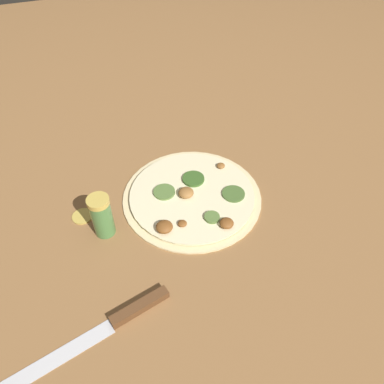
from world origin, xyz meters
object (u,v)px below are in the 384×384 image
object	(u,v)px
pizza	(192,196)
spice_jar	(102,216)
knife	(116,321)
loose_cap	(82,216)

from	to	relation	value
pizza	spice_jar	distance (m)	0.22
knife	loose_cap	size ratio (longest dim) A/B	7.13
spice_jar	loose_cap	world-z (taller)	spice_jar
pizza	spice_jar	bearing A→B (deg)	8.27
pizza	spice_jar	world-z (taller)	spice_jar
knife	loose_cap	world-z (taller)	knife
knife	loose_cap	distance (m)	0.28
knife	spice_jar	bearing A→B (deg)	-109.71
pizza	loose_cap	bearing A→B (deg)	-6.38
pizza	spice_jar	xyz separation A→B (m)	(0.22, 0.03, 0.05)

